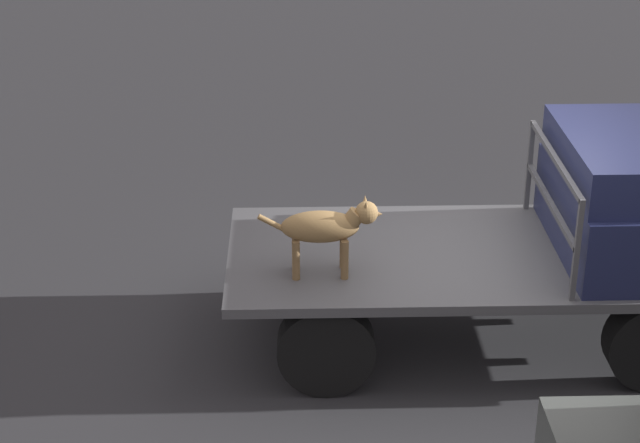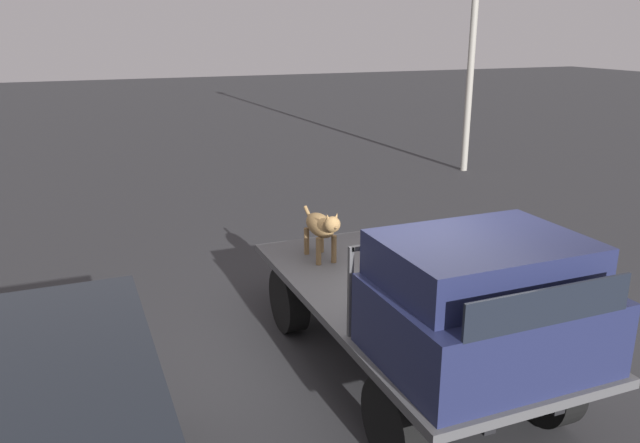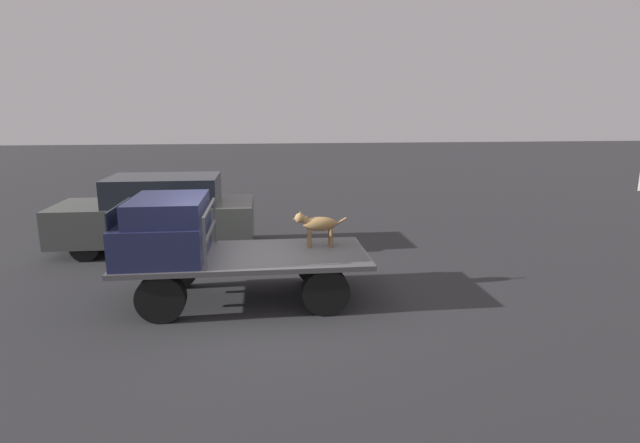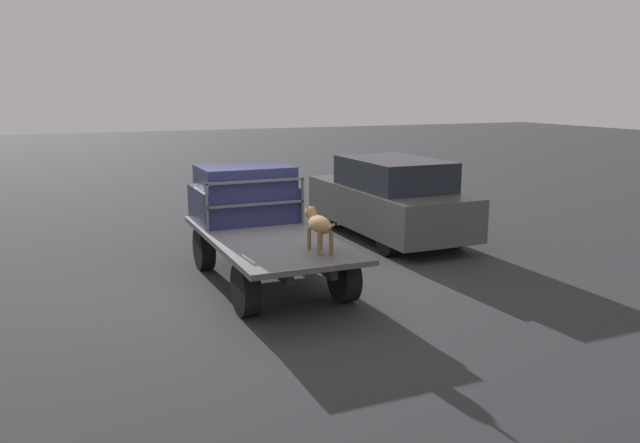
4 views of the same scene
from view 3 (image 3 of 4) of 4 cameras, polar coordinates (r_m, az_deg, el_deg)
name	(u,v)px [view 3 (image 3 of 4)]	position (r m, az deg, el deg)	size (l,w,h in m)	color
ground_plane	(247,299)	(8.60, -8.34, -8.81)	(80.00, 80.00, 0.00)	#2D2D30
flatbed_truck	(246,267)	(8.40, -8.47, -5.12)	(4.02, 1.81, 0.80)	black
truck_cab	(165,229)	(8.37, -17.28, -0.81)	(1.34, 1.69, 0.97)	#1E2347
truck_headboard	(210,223)	(8.25, -12.48, -0.21)	(0.04, 1.69, 0.81)	#4C4C4F
dog	(317,224)	(8.62, -0.39, -0.31)	(0.94, 0.25, 0.63)	brown
parked_sedan	(159,213)	(11.84, -17.97, 0.88)	(4.34, 1.79, 1.68)	black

